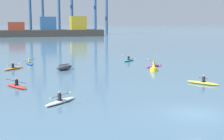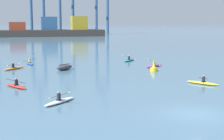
{
  "view_description": "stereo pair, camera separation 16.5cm",
  "coord_description": "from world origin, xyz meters",
  "px_view_note": "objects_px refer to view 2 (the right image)",
  "views": [
    {
      "loc": [
        -11.15,
        -19.91,
        6.37
      ],
      "look_at": [
        -1.34,
        17.14,
        0.6
      ],
      "focal_mm": 53.5,
      "sensor_mm": 36.0,
      "label": 1
    },
    {
      "loc": [
        -10.99,
        -19.95,
        6.37
      ],
      "look_at": [
        -1.34,
        17.14,
        0.6
      ],
      "focal_mm": 53.5,
      "sensor_mm": 36.0,
      "label": 2
    }
  ],
  "objects_px": {
    "container_barge": "(51,30)",
    "kayak_teal": "(129,60)",
    "kayak_magenta": "(154,66)",
    "kayak_red": "(16,86)",
    "capsized_dinghy": "(64,67)",
    "kayak_yellow": "(203,83)",
    "kayak_white": "(60,101)",
    "channel_buoy": "(154,68)",
    "kayak_blue": "(30,63)",
    "kayak_orange": "(14,68)"
  },
  "relations": [
    {
      "from": "kayak_blue",
      "to": "kayak_orange",
      "type": "bearing_deg",
      "value": -113.8
    },
    {
      "from": "capsized_dinghy",
      "to": "kayak_red",
      "type": "distance_m",
      "value": 11.67
    },
    {
      "from": "kayak_white",
      "to": "kayak_magenta",
      "type": "relative_size",
      "value": 0.89
    },
    {
      "from": "capsized_dinghy",
      "to": "kayak_yellow",
      "type": "bearing_deg",
      "value": -47.03
    },
    {
      "from": "capsized_dinghy",
      "to": "kayak_blue",
      "type": "distance_m",
      "value": 8.08
    },
    {
      "from": "kayak_red",
      "to": "kayak_orange",
      "type": "bearing_deg",
      "value": 92.7
    },
    {
      "from": "container_barge",
      "to": "channel_buoy",
      "type": "xyz_separation_m",
      "value": [
        5.69,
        -92.91,
        -2.14
      ]
    },
    {
      "from": "kayak_magenta",
      "to": "kayak_teal",
      "type": "relative_size",
      "value": 1.12
    },
    {
      "from": "container_barge",
      "to": "kayak_teal",
      "type": "bearing_deg",
      "value": -85.98
    },
    {
      "from": "kayak_yellow",
      "to": "kayak_magenta",
      "type": "relative_size",
      "value": 0.97
    },
    {
      "from": "kayak_yellow",
      "to": "kayak_teal",
      "type": "bearing_deg",
      "value": 94.12
    },
    {
      "from": "kayak_blue",
      "to": "kayak_teal",
      "type": "distance_m",
      "value": 15.1
    },
    {
      "from": "channel_buoy",
      "to": "kayak_orange",
      "type": "xyz_separation_m",
      "value": [
        -17.07,
        6.04,
        -0.19
      ]
    },
    {
      "from": "channel_buoy",
      "to": "kayak_orange",
      "type": "distance_m",
      "value": 18.11
    },
    {
      "from": "kayak_magenta",
      "to": "kayak_red",
      "type": "xyz_separation_m",
      "value": [
        -17.98,
        -9.84,
        -0.0
      ]
    },
    {
      "from": "kayak_white",
      "to": "kayak_yellow",
      "type": "xyz_separation_m",
      "value": [
        14.62,
        4.09,
        0.0
      ]
    },
    {
      "from": "capsized_dinghy",
      "to": "kayak_yellow",
      "type": "height_order",
      "value": "kayak_yellow"
    },
    {
      "from": "container_barge",
      "to": "capsized_dinghy",
      "type": "height_order",
      "value": "container_barge"
    },
    {
      "from": "container_barge",
      "to": "kayak_white",
      "type": "xyz_separation_m",
      "value": [
        -7.39,
        -106.26,
        -2.33
      ]
    },
    {
      "from": "kayak_blue",
      "to": "capsized_dinghy",
      "type": "bearing_deg",
      "value": -58.11
    },
    {
      "from": "capsized_dinghy",
      "to": "kayak_blue",
      "type": "xyz_separation_m",
      "value": [
        -4.27,
        6.86,
        -0.18
      ]
    },
    {
      "from": "kayak_red",
      "to": "kayak_teal",
      "type": "bearing_deg",
      "value": 45.37
    },
    {
      "from": "capsized_dinghy",
      "to": "kayak_yellow",
      "type": "distance_m",
      "value": 17.99
    },
    {
      "from": "capsized_dinghy",
      "to": "kayak_white",
      "type": "height_order",
      "value": "kayak_white"
    },
    {
      "from": "capsized_dinghy",
      "to": "kayak_teal",
      "type": "bearing_deg",
      "value": 31.64
    },
    {
      "from": "kayak_white",
      "to": "kayak_yellow",
      "type": "relative_size",
      "value": 0.92
    },
    {
      "from": "channel_buoy",
      "to": "kayak_blue",
      "type": "height_order",
      "value": "channel_buoy"
    },
    {
      "from": "channel_buoy",
      "to": "kayak_blue",
      "type": "distance_m",
      "value": 18.45
    },
    {
      "from": "kayak_blue",
      "to": "kayak_white",
      "type": "distance_m",
      "value": 24.18
    },
    {
      "from": "kayak_orange",
      "to": "kayak_yellow",
      "type": "bearing_deg",
      "value": -39.44
    },
    {
      "from": "kayak_orange",
      "to": "kayak_red",
      "type": "height_order",
      "value": "kayak_red"
    },
    {
      "from": "container_barge",
      "to": "kayak_red",
      "type": "xyz_separation_m",
      "value": [
        -10.8,
        -99.15,
        -2.33
      ]
    },
    {
      "from": "kayak_red",
      "to": "kayak_white",
      "type": "bearing_deg",
      "value": -64.38
    },
    {
      "from": "channel_buoy",
      "to": "kayak_red",
      "type": "distance_m",
      "value": 17.64
    },
    {
      "from": "channel_buoy",
      "to": "kayak_orange",
      "type": "relative_size",
      "value": 0.35
    },
    {
      "from": "kayak_red",
      "to": "kayak_yellow",
      "type": "bearing_deg",
      "value": -9.51
    },
    {
      "from": "kayak_orange",
      "to": "kayak_teal",
      "type": "relative_size",
      "value": 1.0
    },
    {
      "from": "capsized_dinghy",
      "to": "kayak_white",
      "type": "xyz_separation_m",
      "value": [
        -2.36,
        -17.25,
        -0.18
      ]
    },
    {
      "from": "container_barge",
      "to": "kayak_red",
      "type": "height_order",
      "value": "container_barge"
    },
    {
      "from": "kayak_teal",
      "to": "kayak_red",
      "type": "height_order",
      "value": "kayak_red"
    },
    {
      "from": "container_barge",
      "to": "kayak_yellow",
      "type": "bearing_deg",
      "value": -85.96
    },
    {
      "from": "kayak_blue",
      "to": "container_barge",
      "type": "bearing_deg",
      "value": 83.54
    },
    {
      "from": "kayak_orange",
      "to": "kayak_white",
      "type": "height_order",
      "value": "kayak_white"
    },
    {
      "from": "capsized_dinghy",
      "to": "kayak_red",
      "type": "xyz_separation_m",
      "value": [
        -5.77,
        -10.14,
        -0.18
      ]
    },
    {
      "from": "capsized_dinghy",
      "to": "channel_buoy",
      "type": "relative_size",
      "value": 2.71
    },
    {
      "from": "container_barge",
      "to": "capsized_dinghy",
      "type": "distance_m",
      "value": 89.18
    },
    {
      "from": "kayak_yellow",
      "to": "kayak_magenta",
      "type": "distance_m",
      "value": 12.86
    },
    {
      "from": "kayak_yellow",
      "to": "kayak_white",
      "type": "bearing_deg",
      "value": -164.38
    },
    {
      "from": "container_barge",
      "to": "channel_buoy",
      "type": "bearing_deg",
      "value": -86.5
    },
    {
      "from": "channel_buoy",
      "to": "kayak_red",
      "type": "height_order",
      "value": "kayak_red"
    }
  ]
}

